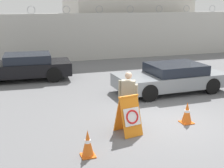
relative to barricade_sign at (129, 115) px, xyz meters
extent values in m
plane|color=slate|center=(1.41, 0.46, -0.56)|extent=(90.00, 90.00, 0.00)
cube|color=beige|center=(1.41, 11.61, 0.92)|extent=(36.00, 0.30, 2.94)
torus|color=gray|center=(-1.70, 11.61, 2.61)|extent=(0.47, 0.03, 0.47)
torus|color=gray|center=(0.37, 11.61, 2.61)|extent=(0.47, 0.03, 0.47)
torus|color=gray|center=(2.44, 11.61, 2.61)|extent=(0.47, 0.03, 0.47)
torus|color=gray|center=(4.51, 11.61, 2.61)|extent=(0.47, 0.03, 0.47)
torus|color=gray|center=(6.58, 11.61, 2.61)|extent=(0.47, 0.03, 0.47)
torus|color=gray|center=(8.66, 11.61, 2.61)|extent=(0.47, 0.03, 0.47)
torus|color=gray|center=(10.73, 11.61, 2.61)|extent=(0.47, 0.03, 0.47)
cube|color=beige|center=(5.70, 15.92, 2.62)|extent=(8.67, 6.34, 6.34)
cube|color=orange|center=(0.02, -0.12, -0.02)|extent=(0.64, 0.46, 1.08)
cube|color=orange|center=(-0.04, 0.20, -0.02)|extent=(0.64, 0.46, 1.08)
cube|color=orange|center=(-0.01, 0.04, 0.53)|extent=(0.62, 0.17, 0.05)
cube|color=white|center=(0.03, -0.16, 0.00)|extent=(0.51, 0.25, 0.48)
torus|color=red|center=(0.03, -0.17, 0.00)|extent=(0.42, 0.23, 0.39)
cylinder|color=black|center=(0.12, 0.65, -0.16)|extent=(0.15, 0.15, 0.79)
cylinder|color=black|center=(0.29, 0.58, -0.16)|extent=(0.15, 0.15, 0.79)
cube|color=gray|center=(0.21, 0.62, 0.53)|extent=(0.46, 0.38, 0.61)
sphere|color=#DBB293|center=(0.21, 0.62, 0.98)|extent=(0.21, 0.21, 0.21)
cylinder|color=gray|center=(-0.02, 0.73, 0.55)|extent=(0.09, 0.09, 0.58)
cylinder|color=gray|center=(0.39, 0.41, 0.52)|extent=(0.22, 0.33, 0.56)
cube|color=orange|center=(-1.43, -0.96, -0.54)|extent=(0.34, 0.34, 0.03)
cone|color=orange|center=(-1.43, -0.96, -0.20)|extent=(0.29, 0.29, 0.65)
cylinder|color=white|center=(-1.43, -0.96, -0.17)|extent=(0.15, 0.15, 0.09)
cube|color=orange|center=(1.99, 0.19, -0.54)|extent=(0.37, 0.37, 0.03)
cone|color=orange|center=(1.99, 0.19, -0.21)|extent=(0.31, 0.31, 0.64)
cylinder|color=white|center=(1.99, 0.19, -0.17)|extent=(0.16, 0.16, 0.09)
cylinder|color=black|center=(-1.20, 6.52, -0.20)|extent=(0.72, 0.24, 0.71)
cylinder|color=black|center=(-1.10, 8.27, -0.20)|extent=(0.72, 0.24, 0.71)
cube|color=black|center=(-2.52, 7.47, -0.01)|extent=(4.53, 2.12, 0.60)
cube|color=black|center=(-2.30, 7.46, 0.49)|extent=(2.22, 1.80, 0.39)
cylinder|color=black|center=(1.79, 2.52, -0.23)|extent=(0.67, 0.22, 0.66)
cylinder|color=black|center=(1.72, 4.34, -0.23)|extent=(0.67, 0.22, 0.66)
cylinder|color=black|center=(4.61, 2.62, -0.23)|extent=(0.67, 0.22, 0.66)
cylinder|color=black|center=(4.54, 4.45, -0.23)|extent=(0.67, 0.22, 0.66)
cube|color=gray|center=(3.17, 3.48, -0.06)|extent=(4.63, 2.11, 0.54)
cube|color=black|center=(3.39, 3.49, 0.41)|extent=(2.25, 1.83, 0.39)
camera|label=1|loc=(-3.00, -7.67, 3.08)|focal=50.00mm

